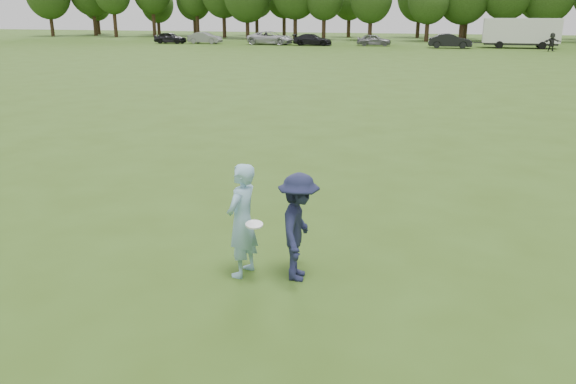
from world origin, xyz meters
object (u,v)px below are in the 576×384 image
car_d (312,40)px  car_a (170,38)px  car_e (374,40)px  car_b (205,38)px  defender (299,227)px  thrower (242,221)px  car_c (271,38)px  cargo_trailer (521,32)px  car_f (450,41)px  player_far_d (552,42)px

car_d → car_a: bearing=89.6°
car_d → car_e: size_ratio=1.15×
car_b → defender: bearing=-153.7°
thrower → defender: thrower is taller
car_c → cargo_trailer: size_ratio=0.63×
thrower → car_f: 59.37m
defender → cargo_trailer: 61.95m
defender → cargo_trailer: size_ratio=0.19×
car_c → car_f: 21.29m
defender → car_c: bearing=11.2°
defender → car_b: defender is taller
cargo_trailer → car_a: bearing=-176.7°
car_a → car_f: size_ratio=0.87×
thrower → car_d: (-13.54, 59.84, -0.24)m
cargo_trailer → thrower: bearing=-99.1°
car_f → thrower: bearing=173.9°
car_b → car_d: size_ratio=0.92×
player_far_d → car_a: (-44.41, 1.93, -0.23)m
car_e → cargo_trailer: cargo_trailer is taller
car_f → car_b: bearing=85.0°
defender → car_a: (-32.82, 58.85, -0.16)m
defender → car_b: size_ratio=0.40×
defender → car_a: bearing=22.1°
car_a → car_f: car_f is taller
car_a → car_e: 25.65m
car_f → car_c: bearing=83.9°
thrower → cargo_trailer: cargo_trailer is taller
car_c → thrower: bearing=-160.4°
car_a → thrower: bearing=-150.1°
car_b → car_c: size_ratio=0.75×
car_a → car_e: size_ratio=1.02×
car_d → car_f: 15.91m
thrower → player_far_d: size_ratio=0.99×
car_d → car_e: bearing=-82.4°
car_e → cargo_trailer: bearing=-95.5°
car_c → car_e: car_c is taller
player_far_d → car_d: 26.17m
player_far_d → cargo_trailer: size_ratio=0.21×
thrower → car_e: size_ratio=0.46×
thrower → car_a: bearing=-141.7°
defender → car_d: defender is taller
car_e → cargo_trailer: 16.24m
car_a → car_d: bearing=-85.8°
defender → car_b: (-28.45, 59.80, -0.16)m
thrower → defender: size_ratio=1.07×
player_far_d → car_e: 19.30m
car_b → car_d: 14.02m
cargo_trailer → car_f: bearing=-164.4°
player_far_d → car_d: (-26.02, 2.80, -0.25)m
thrower → player_far_d: (12.48, 57.04, 0.01)m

